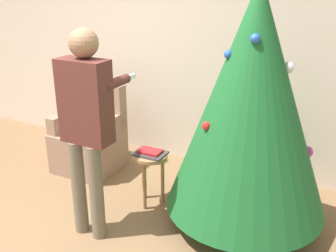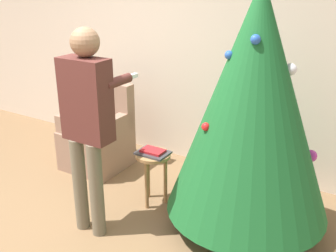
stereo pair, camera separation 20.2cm
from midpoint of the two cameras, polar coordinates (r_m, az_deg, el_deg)
The scene contains 7 objects.
wall_back at distance 4.68m, azimuth -2.02°, elevation 11.36°, with size 8.00×0.06×2.70m.
christmas_tree at distance 3.27m, azimuth 10.31°, elevation 3.52°, with size 1.40×1.40×2.15m.
armchair at distance 4.67m, azimuth -12.40°, elevation -1.94°, with size 0.67×0.65×0.98m.
person_standing at distance 3.24m, azimuth -13.55°, elevation 1.22°, with size 0.44×0.57×1.77m.
side_stool at distance 3.82m, azimuth -4.12°, elevation -5.66°, with size 0.34×0.34×0.54m.
laptop at distance 3.77m, azimuth -4.16°, elevation -4.00°, with size 0.30×0.22×0.02m.
book at distance 3.76m, azimuth -4.17°, elevation -3.70°, with size 0.22×0.15×0.02m.
Camera 1 is at (2.17, -1.84, 2.14)m, focal length 42.00 mm.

